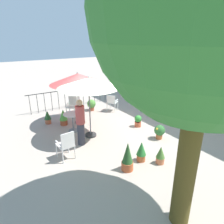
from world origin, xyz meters
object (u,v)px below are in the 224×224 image
at_px(patio_chair_2, 66,144).
at_px(patio_chair_1, 72,105).
at_px(standing_person, 80,122).
at_px(patio_umbrella_0, 89,83).
at_px(patio_umbrella_1, 78,79).
at_px(potted_plant_2, 141,151).
at_px(patio_chair_0, 112,101).
at_px(cafe_table_0, 73,119).
at_px(shade_tree, 217,7).
at_px(potted_plant_6, 128,157).
at_px(potted_plant_0, 48,117).
at_px(potted_plant_3, 91,104).
at_px(potted_plant_5, 161,155).
at_px(potted_plant_4, 159,131).
at_px(potted_plant_1, 63,117).
at_px(potted_plant_7, 138,121).

bearing_deg(patio_chair_2, patio_chair_1, 154.90).
relative_size(patio_chair_2, standing_person, 0.58).
xyz_separation_m(patio_umbrella_0, patio_umbrella_1, (-1.43, 0.21, -0.11)).
bearing_deg(potted_plant_2, patio_chair_0, 158.24).
bearing_deg(patio_umbrella_0, cafe_table_0, -154.68).
relative_size(shade_tree, patio_chair_2, 6.04).
distance_m(potted_plant_6, standing_person, 2.21).
relative_size(patio_umbrella_0, potted_plant_6, 2.66).
relative_size(potted_plant_2, potted_plant_6, 0.74).
distance_m(potted_plant_0, potted_plant_3, 2.50).
bearing_deg(standing_person, potted_plant_5, 32.07).
bearing_deg(cafe_table_0, potted_plant_0, -153.61).
bearing_deg(potted_plant_4, potted_plant_6, -67.99).
distance_m(potted_plant_2, potted_plant_4, 1.73).
bearing_deg(potted_plant_0, patio_umbrella_0, 25.99).
relative_size(shade_tree, potted_plant_5, 10.18).
distance_m(cafe_table_0, potted_plant_0, 1.50).
xyz_separation_m(patio_umbrella_1, potted_plant_2, (3.80, 0.32, -1.65)).
height_order(potted_plant_1, potted_plant_3, potted_plant_1).
bearing_deg(potted_plant_7, patio_chair_1, -148.61).
bearing_deg(patio_chair_2, patio_umbrella_1, 147.35).
distance_m(patio_umbrella_1, patio_chair_0, 2.57).
height_order(potted_plant_1, potted_plant_5, potted_plant_1).
distance_m(shade_tree, potted_plant_0, 7.71).
relative_size(potted_plant_4, standing_person, 0.33).
bearing_deg(patio_chair_1, potted_plant_4, 22.36).
distance_m(cafe_table_0, patio_chair_1, 1.95).
bearing_deg(patio_chair_0, potted_plant_6, -27.95).
relative_size(cafe_table_0, potted_plant_4, 1.38).
relative_size(potted_plant_0, potted_plant_2, 0.93).
bearing_deg(potted_plant_0, patio_chair_2, -5.92).
distance_m(cafe_table_0, potted_plant_4, 3.47).
bearing_deg(cafe_table_0, patio_umbrella_1, 136.58).
height_order(cafe_table_0, potted_plant_5, cafe_table_0).
bearing_deg(potted_plant_4, potted_plant_2, -64.09).
xyz_separation_m(patio_umbrella_1, potted_plant_0, (-0.71, -1.25, -1.67)).
height_order(patio_chair_0, potted_plant_6, potted_plant_6).
bearing_deg(patio_umbrella_0, shade_tree, -2.46).
bearing_deg(potted_plant_2, patio_umbrella_0, -167.41).
xyz_separation_m(patio_umbrella_0, potted_plant_0, (-2.13, -1.04, -1.78)).
relative_size(potted_plant_0, potted_plant_6, 0.69).
bearing_deg(shade_tree, standing_person, -174.77).
bearing_deg(potted_plant_1, potted_plant_0, -133.28).
bearing_deg(potted_plant_0, potted_plant_3, 101.36).
bearing_deg(patio_umbrella_0, potted_plant_4, 52.08).
bearing_deg(patio_chair_0, patio_chair_1, -109.43).
relative_size(cafe_table_0, potted_plant_5, 1.32).
relative_size(potted_plant_4, potted_plant_6, 0.62).
relative_size(potted_plant_2, potted_plant_4, 1.20).
xyz_separation_m(patio_chair_0, potted_plant_1, (0.32, -2.75, -0.15)).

